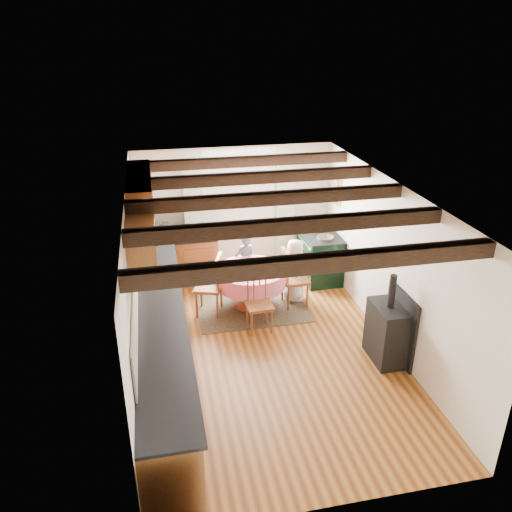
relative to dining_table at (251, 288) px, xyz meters
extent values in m
cube|color=#A15E23|center=(-0.01, -1.28, -0.35)|extent=(3.60, 5.50, 0.00)
cube|color=white|center=(-0.01, -1.28, 2.05)|extent=(3.60, 5.50, 0.00)
cube|color=silver|center=(-0.01, 1.47, 0.85)|extent=(3.60, 0.00, 2.40)
cube|color=silver|center=(-0.01, -4.03, 0.85)|extent=(3.60, 0.00, 2.40)
cube|color=silver|center=(-1.81, -1.28, 0.85)|extent=(0.00, 5.50, 2.40)
cube|color=silver|center=(1.79, -1.28, 0.85)|extent=(0.00, 5.50, 2.40)
cube|color=#382315|center=(-0.01, -3.28, 1.96)|extent=(3.60, 0.16, 0.16)
cube|color=#382315|center=(-0.01, -2.28, 1.96)|extent=(3.60, 0.16, 0.16)
cube|color=#382315|center=(-0.01, -1.28, 1.96)|extent=(3.60, 0.16, 0.16)
cube|color=#382315|center=(-0.01, -0.28, 1.96)|extent=(3.60, 0.16, 0.16)
cube|color=#382315|center=(-0.01, 0.72, 1.96)|extent=(3.60, 0.16, 0.16)
cube|color=beige|center=(-1.79, -0.98, 0.85)|extent=(0.02, 4.50, 0.55)
cube|color=beige|center=(-1.01, 1.45, 0.85)|extent=(1.40, 0.02, 0.55)
cube|color=brown|center=(-1.51, -1.28, 0.09)|extent=(0.60, 5.30, 0.88)
cube|color=brown|center=(-1.06, 1.17, 0.09)|extent=(1.30, 0.60, 0.88)
cube|color=black|center=(-1.49, -1.28, 0.55)|extent=(0.64, 5.30, 0.04)
cube|color=black|center=(-1.06, 1.15, 0.55)|extent=(1.30, 0.64, 0.04)
cube|color=brown|center=(-1.64, -0.08, 1.60)|extent=(0.34, 1.80, 0.90)
cube|color=brown|center=(-1.64, -1.58, 1.55)|extent=(0.34, 0.90, 0.70)
cube|color=white|center=(0.09, 1.45, 1.25)|extent=(1.34, 0.03, 1.54)
cube|color=white|center=(0.09, 1.46, 1.25)|extent=(1.20, 0.01, 1.40)
cube|color=beige|center=(-0.76, 1.37, 0.75)|extent=(0.35, 0.10, 2.10)
cube|color=beige|center=(0.94, 1.37, 0.75)|extent=(0.35, 0.10, 2.10)
cylinder|color=black|center=(0.09, 1.37, 1.85)|extent=(2.00, 0.03, 0.03)
cube|color=gold|center=(1.76, 1.02, 1.35)|extent=(0.04, 0.50, 0.60)
cylinder|color=silver|center=(1.04, 1.44, 1.35)|extent=(0.30, 0.02, 0.30)
cube|color=black|center=(0.00, 0.00, -0.34)|extent=(1.82, 1.42, 0.01)
imported|color=#40484B|center=(0.02, 0.60, 0.19)|extent=(0.45, 0.36, 1.08)
imported|color=silver|center=(0.78, 0.12, 0.20)|extent=(0.38, 0.56, 1.10)
imported|color=silver|center=(-0.08, -0.20, 0.37)|extent=(0.27, 0.27, 0.05)
imported|color=silver|center=(0.01, 0.00, 0.38)|extent=(0.27, 0.27, 0.06)
imported|color=silver|center=(0.11, -0.06, 0.39)|extent=(0.13, 0.13, 0.09)
cylinder|color=#262628|center=(-1.31, 1.13, 0.70)|extent=(0.15, 0.15, 0.26)
cylinder|color=#262628|center=(-0.92, 1.19, 0.66)|extent=(0.17, 0.17, 0.18)
camera|label=1|loc=(-1.46, -7.38, 3.97)|focal=35.86mm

